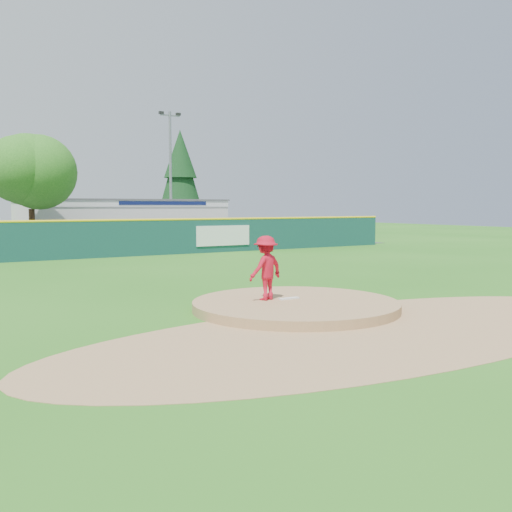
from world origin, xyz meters
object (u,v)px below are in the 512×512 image
pitcher (266,268)px  light_pole_right (171,170)px  conifer_tree (180,176)px  van (39,240)px  deciduous_tree (30,177)px  pool_building_grp (121,220)px

pitcher → light_pole_right: 30.34m
pitcher → conifer_tree: conifer_tree is taller
van → conifer_tree: 19.95m
deciduous_tree → light_pole_right: size_ratio=0.74×
light_pole_right → deciduous_tree: bearing=-160.0°
pool_building_grp → pitcher: bearing=-101.8°
conifer_tree → deciduous_tree: bearing=-143.7°
deciduous_tree → light_pole_right: light_pole_right is taller
light_pole_right → pitcher: bearing=-108.6°
deciduous_tree → van: bearing=-84.7°
pitcher → conifer_tree: 38.21m
pitcher → light_pole_right: (9.59, 28.44, 4.43)m
pool_building_grp → deciduous_tree: deciduous_tree is taller
pool_building_grp → deciduous_tree: 11.01m
pitcher → pool_building_grp: 32.12m
pitcher → light_pole_right: size_ratio=0.17×
van → pool_building_grp: 11.55m
van → deciduous_tree: size_ratio=0.74×
pitcher → pool_building_grp: (6.59, 31.43, 0.55)m
deciduous_tree → pitcher: bearing=-86.7°
pool_building_grp → conifer_tree: (7.00, 4.01, 3.88)m
van → light_pole_right: bearing=-82.7°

